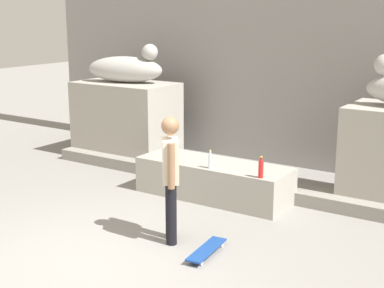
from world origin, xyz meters
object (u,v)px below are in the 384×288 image
bottle_clear (210,161)px  statue_reclining_left (127,68)px  skateboard (207,250)px  bottle_red (261,169)px  skater (171,174)px

bottle_clear → statue_reclining_left: bearing=152.3°
bottle_clear → skateboard: bearing=-59.8°
bottle_red → bottle_clear: 0.88m
bottle_clear → bottle_red: bearing=-2.0°
statue_reclining_left → skateboard: statue_reclining_left is taller
skater → bottle_red: 1.59m
statue_reclining_left → bottle_red: size_ratio=5.22×
skateboard → bottle_red: bearing=175.7°
statue_reclining_left → skateboard: bearing=-52.8°
statue_reclining_left → skater: size_ratio=1.01×
statue_reclining_left → bottle_clear: (2.90, -1.52, -1.13)m
skater → skateboard: (0.62, -0.11, -0.86)m
statue_reclining_left → bottle_clear: bearing=-41.3°
bottle_red → statue_reclining_left: bearing=157.7°
bottle_red → skateboard: bearing=-87.9°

